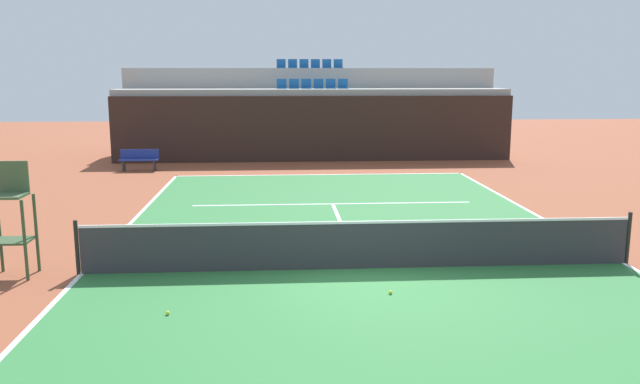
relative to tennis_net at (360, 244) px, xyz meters
The scene contains 17 objects.
ground_plane 0.51m from the tennis_net, ahead, with size 80.00×80.00×0.00m, color brown.
court_surface 0.50m from the tennis_net, ahead, with size 11.00×24.00×0.01m, color #2D7238.
baseline_far 11.96m from the tennis_net, 90.00° to the left, with size 11.00×0.10×0.00m, color white.
sideline_left 5.47m from the tennis_net, behind, with size 0.10×24.00×0.00m, color white.
sideline_right 5.47m from the tennis_net, ahead, with size 0.10×24.00×0.00m, color white.
service_line_far 6.42m from the tennis_net, 90.00° to the left, with size 8.26×0.10×0.00m, color white.
centre_service_line 3.24m from the tennis_net, 90.00° to the left, with size 0.10×6.40×0.00m, color white.
back_wall 15.84m from the tennis_net, 90.00° to the left, with size 17.49×0.30×2.85m, color black.
stands_tier_lower 17.20m from the tennis_net, 90.00° to the left, with size 17.49×2.40×3.13m, color #9E9E99.
stands_tier_upper 19.62m from the tennis_net, 90.00° to the left, with size 17.49×2.40×4.05m, color #9E9E99.
seating_row_lower 17.48m from the tennis_net, 90.00° to the left, with size 3.23×0.44×0.44m.
seating_row_upper 20.00m from the tennis_net, 90.00° to the left, with size 3.23×0.44×0.44m.
tennis_net is the anchor object (origin of this frame).
umpire_chair 6.73m from the tennis_net, behind, with size 0.76×0.66×2.20m.
player_bench 15.24m from the tennis_net, 117.79° to the left, with size 1.50×0.40×0.85m.
tennis_ball_0 4.14m from the tennis_net, 146.33° to the right, with size 0.07×0.07×0.07m, color #CCE033.
tennis_ball_1 1.64m from the tennis_net, 77.28° to the right, with size 0.07×0.07×0.07m, color #CCE033.
Camera 1 is at (-1.61, -12.27, 3.87)m, focal length 36.16 mm.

